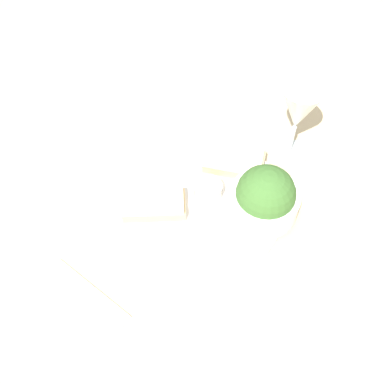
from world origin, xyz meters
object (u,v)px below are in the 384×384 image
salad_bowl (265,197)px  napkin (67,315)px  sauce_ramekin (208,189)px  cheese_toast_near (234,161)px  cheese_toast_far (154,204)px  wine_glass (299,111)px

salad_bowl → napkin: (-0.34, -0.08, -0.05)m
sauce_ramekin → cheese_toast_near: (0.07, 0.05, -0.00)m
cheese_toast_near → sauce_ramekin: bearing=-144.1°
sauce_ramekin → cheese_toast_far: (-0.09, -0.00, -0.00)m
cheese_toast_far → wine_glass: size_ratio=0.72×
wine_glass → cheese_toast_near: bearing=-176.2°
sauce_ramekin → cheese_toast_far: size_ratio=0.43×
sauce_ramekin → cheese_toast_near: 0.08m
napkin → sauce_ramekin: bearing=27.4°
cheese_toast_far → napkin: bearing=-141.4°
salad_bowl → cheese_toast_near: size_ratio=0.94×
salad_bowl → wine_glass: 0.16m
cheese_toast_near → napkin: size_ratio=0.64×
salad_bowl → napkin: size_ratio=0.60×
cheese_toast_near → cheese_toast_far: same height
wine_glass → cheese_toast_far: bearing=-168.4°
cheese_toast_far → sauce_ramekin: bearing=0.5°
cheese_toast_far → cheese_toast_near: bearing=16.8°
salad_bowl → napkin: salad_bowl is taller
cheese_toast_near → napkin: bearing=-150.8°
sauce_ramekin → napkin: bearing=-152.6°
cheese_toast_near → wine_glass: bearing=3.8°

